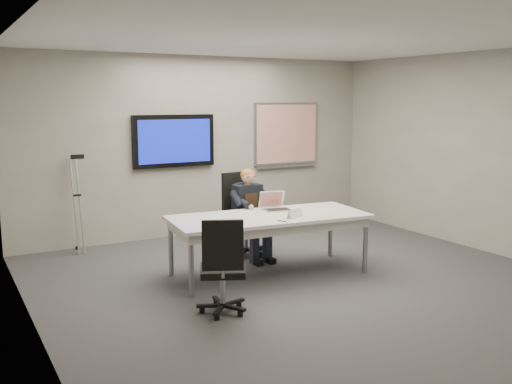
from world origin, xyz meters
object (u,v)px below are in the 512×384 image
office_chair_far (244,230)px  seated_person (253,223)px  conference_table (269,222)px  office_chair_near (223,284)px  laptop (275,205)px

office_chair_far → seated_person: 0.28m
conference_table → office_chair_far: 1.00m
office_chair_far → office_chair_near: office_chair_far is taller
seated_person → laptop: (0.07, -0.44, 0.31)m
office_chair_near → conference_table: bearing=-115.2°
conference_table → office_chair_near: size_ratio=2.49×
conference_table → laptop: 0.37m
office_chair_near → laptop: (1.31, 1.16, 0.49)m
seated_person → office_chair_near: bearing=-129.5°
conference_table → office_chair_far: size_ratio=2.19×
office_chair_far → seated_person: bearing=-94.5°
office_chair_far → office_chair_near: size_ratio=1.14×
seated_person → laptop: size_ratio=3.27×
office_chair_far → conference_table: bearing=-105.2°
office_chair_far → seated_person: size_ratio=0.94×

